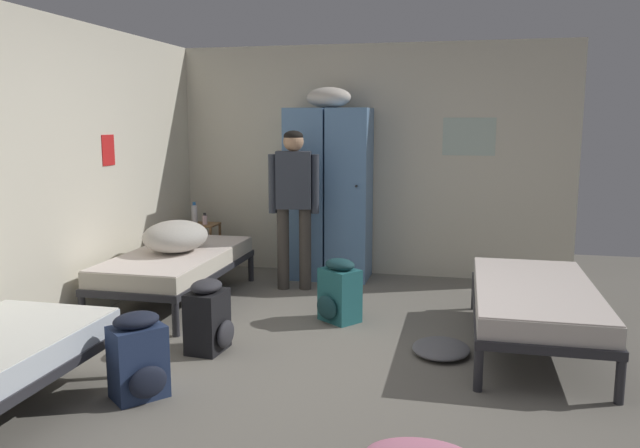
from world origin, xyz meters
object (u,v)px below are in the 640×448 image
bedding_heap (176,236)px  lotion_bottle (205,219)px  water_bottle (194,214)px  backpack_navy (139,358)px  backpack_teal (339,292)px  shelf_unit (201,243)px  person_traveler (294,195)px  clothes_pile_grey (441,348)px  backpack_black (209,318)px  bed_left_rear (177,263)px  locker_bank (329,190)px  bed_right (534,299)px

bedding_heap → lotion_bottle: size_ratio=5.51×
water_bottle → backpack_navy: size_ratio=0.43×
bedding_heap → backpack_teal: size_ratio=1.29×
shelf_unit → lotion_bottle: bearing=-29.7°
person_traveler → clothes_pile_grey: bearing=-44.9°
person_traveler → backpack_black: person_traveler is taller
bedding_heap → bed_left_rear: bearing=-46.8°
lotion_bottle → clothes_pile_grey: lotion_bottle is taller
bedding_heap → lotion_bottle: bearing=99.0°
water_bottle → clothes_pile_grey: (2.84, -2.01, -0.64)m
bed_left_rear → lotion_bottle: bearing=99.2°
water_bottle → backpack_black: (1.14, -2.33, -0.42)m
backpack_navy → backpack_black: bearing=83.2°
bed_left_rear → water_bottle: 1.25m
water_bottle → clothes_pile_grey: size_ratio=0.48×
locker_bank → clothes_pile_grey: (1.31, -2.11, -0.93)m
lotion_bottle → clothes_pile_grey: bearing=-35.8°
locker_bank → backpack_navy: (-0.50, -3.30, -0.71)m
backpack_teal → person_traveler: bearing=124.7°
bed_right → water_bottle: 3.92m
backpack_teal → clothes_pile_grey: 1.10m
clothes_pile_grey → locker_bank: bearing=121.8°
bedding_heap → backpack_black: (0.81, -1.17, -0.38)m
water_bottle → locker_bank: bearing=4.0°
clothes_pile_grey → backpack_black: bearing=-169.1°
backpack_teal → clothes_pile_grey: bearing=-33.7°
lotion_bottle → backpack_black: (0.99, -2.27, -0.37)m
water_bottle → backpack_black: size_ratio=0.43×
bed_right → person_traveler: bearing=150.8°
bed_right → bed_left_rear: same height
person_traveler → water_bottle: (-1.29, 0.46, -0.30)m
locker_bank → clothes_pile_grey: 2.66m
bed_left_rear → person_traveler: (0.96, 0.71, 0.60)m
shelf_unit → water_bottle: 0.34m
bedding_heap → backpack_navy: 2.18m
locker_bank → water_bottle: 1.56m
person_traveler → backpack_navy: (-0.26, -2.73, -0.72)m
shelf_unit → person_traveler: bearing=-20.0°
bedding_heap → clothes_pile_grey: size_ratio=1.42×
shelf_unit → bed_right: size_ratio=0.30×
shelf_unit → bed_right: bearing=-26.1°
bedding_heap → water_bottle: water_bottle is taller
bed_right → water_bottle: size_ratio=7.96×
lotion_bottle → clothes_pile_grey: size_ratio=0.26×
bed_right → person_traveler: person_traveler is taller
shelf_unit → person_traveler: 1.44m
bed_left_rear → bedding_heap: bearing=133.2°
bed_right → clothes_pile_grey: size_ratio=3.79×
locker_bank → shelf_unit: (-1.45, -0.13, -0.62)m
bed_left_rear → water_bottle: bearing=105.8°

